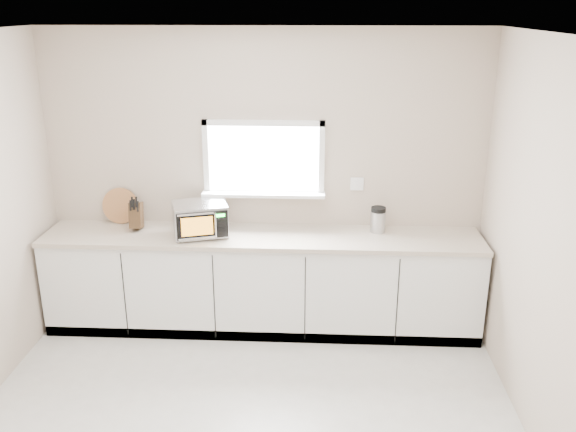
{
  "coord_description": "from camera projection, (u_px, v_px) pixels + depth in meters",
  "views": [
    {
      "loc": [
        0.5,
        -3.37,
        2.87
      ],
      "look_at": [
        0.24,
        1.55,
        1.15
      ],
      "focal_mm": 38.0,
      "sensor_mm": 36.0,
      "label": 1
    }
  ],
  "objects": [
    {
      "name": "cabinets",
      "position": [
        263.0,
        283.0,
        5.61
      ],
      "size": [
        3.92,
        0.6,
        0.88
      ],
      "primitive_type": "cube",
      "color": "white",
      "rests_on": "ground"
    },
    {
      "name": "microwave",
      "position": [
        200.0,
        219.0,
        5.38
      ],
      "size": [
        0.54,
        0.48,
        0.3
      ],
      "rotation": [
        0.0,
        0.0,
        0.31
      ],
      "color": "black",
      "rests_on": "countertop"
    },
    {
      "name": "coffee_grinder",
      "position": [
        378.0,
        219.0,
        5.48
      ],
      "size": [
        0.15,
        0.15,
        0.24
      ],
      "rotation": [
        0.0,
        0.0,
        0.08
      ],
      "color": "#AFB2B7",
      "rests_on": "countertop"
    },
    {
      "name": "cutting_board",
      "position": [
        120.0,
        206.0,
        5.69
      ],
      "size": [
        0.34,
        0.08,
        0.34
      ],
      "primitive_type": "cylinder",
      "rotation": [
        1.4,
        0.0,
        0.0
      ],
      "color": "#B06844",
      "rests_on": "countertop"
    },
    {
      "name": "knife_block",
      "position": [
        136.0,
        215.0,
        5.54
      ],
      "size": [
        0.13,
        0.24,
        0.33
      ],
      "rotation": [
        0.0,
        0.0,
        0.12
      ],
      "color": "#482F19",
      "rests_on": "countertop"
    },
    {
      "name": "countertop",
      "position": [
        262.0,
        237.0,
        5.45
      ],
      "size": [
        3.92,
        0.64,
        0.04
      ],
      "primitive_type": "cube",
      "color": "#BEB29C",
      "rests_on": "cabinets"
    },
    {
      "name": "back_wall",
      "position": [
        264.0,
        178.0,
        5.58
      ],
      "size": [
        4.0,
        0.17,
        2.7
      ],
      "color": "#BCAB96",
      "rests_on": "ground"
    }
  ]
}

